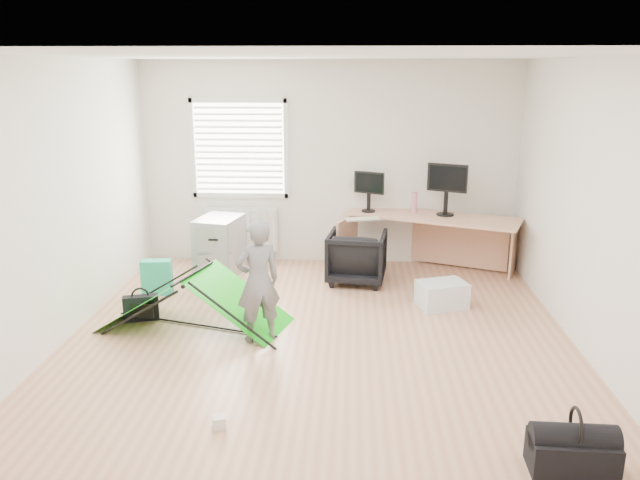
{
  "coord_description": "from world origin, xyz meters",
  "views": [
    {
      "loc": [
        0.31,
        -5.54,
        2.62
      ],
      "look_at": [
        0.0,
        0.4,
        0.95
      ],
      "focal_mm": 35.0,
      "sensor_mm": 36.0,
      "label": 1
    }
  ],
  "objects_px": {
    "monitor_right": "(446,197)",
    "thermos": "(414,203)",
    "duffel_bag": "(572,455)",
    "desk": "(430,243)",
    "office_chair": "(357,257)",
    "person": "(258,281)",
    "filing_cabinet": "(220,246)",
    "kite": "(194,300)",
    "laptop_bag": "(141,308)",
    "storage_crate": "(442,294)",
    "monitor_left": "(369,197)"
  },
  "relations": [
    {
      "from": "monitor_right",
      "to": "thermos",
      "type": "xyz_separation_m",
      "value": [
        -0.39,
        0.11,
        -0.11
      ]
    },
    {
      "from": "duffel_bag",
      "to": "desk",
      "type": "bearing_deg",
      "value": 97.92
    },
    {
      "from": "office_chair",
      "to": "person",
      "type": "height_order",
      "value": "person"
    },
    {
      "from": "filing_cabinet",
      "to": "duffel_bag",
      "type": "height_order",
      "value": "filing_cabinet"
    },
    {
      "from": "kite",
      "to": "office_chair",
      "type": "bearing_deg",
      "value": 57.63
    },
    {
      "from": "filing_cabinet",
      "to": "monitor_right",
      "type": "xyz_separation_m",
      "value": [
        2.9,
        0.31,
        0.62
      ]
    },
    {
      "from": "office_chair",
      "to": "laptop_bag",
      "type": "xyz_separation_m",
      "value": [
        -2.29,
        -1.35,
        -0.19
      ]
    },
    {
      "from": "monitor_right",
      "to": "laptop_bag",
      "type": "bearing_deg",
      "value": -128.26
    },
    {
      "from": "desk",
      "to": "filing_cabinet",
      "type": "height_order",
      "value": "filing_cabinet"
    },
    {
      "from": "kite",
      "to": "storage_crate",
      "type": "bearing_deg",
      "value": 30.73
    },
    {
      "from": "laptop_bag",
      "to": "desk",
      "type": "bearing_deg",
      "value": 12.31
    },
    {
      "from": "monitor_right",
      "to": "duffel_bag",
      "type": "distance_m",
      "value": 4.33
    },
    {
      "from": "thermos",
      "to": "kite",
      "type": "bearing_deg",
      "value": -139.32
    },
    {
      "from": "storage_crate",
      "to": "office_chair",
      "type": "bearing_deg",
      "value": 139.99
    },
    {
      "from": "monitor_left",
      "to": "duffel_bag",
      "type": "relative_size",
      "value": 0.73
    },
    {
      "from": "person",
      "to": "duffel_bag",
      "type": "distance_m",
      "value": 3.13
    },
    {
      "from": "monitor_right",
      "to": "storage_crate",
      "type": "relative_size",
      "value": 0.99
    },
    {
      "from": "filing_cabinet",
      "to": "storage_crate",
      "type": "bearing_deg",
      "value": -8.16
    },
    {
      "from": "monitor_left",
      "to": "office_chair",
      "type": "relative_size",
      "value": 0.57
    },
    {
      "from": "laptop_bag",
      "to": "monitor_right",
      "type": "bearing_deg",
      "value": 11.38
    },
    {
      "from": "person",
      "to": "storage_crate",
      "type": "bearing_deg",
      "value": 179.36
    },
    {
      "from": "thermos",
      "to": "person",
      "type": "relative_size",
      "value": 0.22
    },
    {
      "from": "desk",
      "to": "person",
      "type": "bearing_deg",
      "value": -109.06
    },
    {
      "from": "person",
      "to": "storage_crate",
      "type": "distance_m",
      "value": 2.2
    },
    {
      "from": "monitor_left",
      "to": "storage_crate",
      "type": "relative_size",
      "value": 0.79
    },
    {
      "from": "storage_crate",
      "to": "laptop_bag",
      "type": "height_order",
      "value": "storage_crate"
    },
    {
      "from": "storage_crate",
      "to": "laptop_bag",
      "type": "bearing_deg",
      "value": -170.35
    },
    {
      "from": "desk",
      "to": "storage_crate",
      "type": "relative_size",
      "value": 4.27
    },
    {
      "from": "kite",
      "to": "monitor_left",
      "type": "bearing_deg",
      "value": 65.59
    },
    {
      "from": "storage_crate",
      "to": "thermos",
      "type": "bearing_deg",
      "value": 98.47
    },
    {
      "from": "kite",
      "to": "thermos",
      "type": "bearing_deg",
      "value": 56.97
    },
    {
      "from": "filing_cabinet",
      "to": "laptop_bag",
      "type": "xyz_separation_m",
      "value": [
        -0.53,
        -1.54,
        -0.24
      ]
    },
    {
      "from": "thermos",
      "to": "duffel_bag",
      "type": "height_order",
      "value": "thermos"
    },
    {
      "from": "monitor_right",
      "to": "duffel_bag",
      "type": "xyz_separation_m",
      "value": [
        0.28,
        -4.23,
        -0.88
      ]
    },
    {
      "from": "laptop_bag",
      "to": "thermos",
      "type": "bearing_deg",
      "value": 15.87
    },
    {
      "from": "filing_cabinet",
      "to": "thermos",
      "type": "relative_size",
      "value": 2.8
    },
    {
      "from": "monitor_left",
      "to": "laptop_bag",
      "type": "relative_size",
      "value": 1.12
    },
    {
      "from": "monitor_right",
      "to": "thermos",
      "type": "bearing_deg",
      "value": -172.33
    },
    {
      "from": "office_chair",
      "to": "kite",
      "type": "height_order",
      "value": "office_chair"
    },
    {
      "from": "filing_cabinet",
      "to": "monitor_left",
      "type": "distance_m",
      "value": 2.05
    },
    {
      "from": "desk",
      "to": "thermos",
      "type": "relative_size",
      "value": 8.13
    },
    {
      "from": "monitor_right",
      "to": "person",
      "type": "relative_size",
      "value": 0.42
    },
    {
      "from": "monitor_left",
      "to": "laptop_bag",
      "type": "xyz_separation_m",
      "value": [
        -2.44,
        -2.0,
        -0.81
      ]
    },
    {
      "from": "desk",
      "to": "kite",
      "type": "relative_size",
      "value": 1.19
    },
    {
      "from": "monitor_left",
      "to": "office_chair",
      "type": "bearing_deg",
      "value": -78.29
    },
    {
      "from": "thermos",
      "to": "duffel_bag",
      "type": "relative_size",
      "value": 0.48
    },
    {
      "from": "filing_cabinet",
      "to": "laptop_bag",
      "type": "distance_m",
      "value": 1.65
    },
    {
      "from": "monitor_right",
      "to": "person",
      "type": "bearing_deg",
      "value": -109.46
    },
    {
      "from": "thermos",
      "to": "duffel_bag",
      "type": "bearing_deg",
      "value": -81.15
    },
    {
      "from": "desk",
      "to": "kite",
      "type": "bearing_deg",
      "value": -121.89
    }
  ]
}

